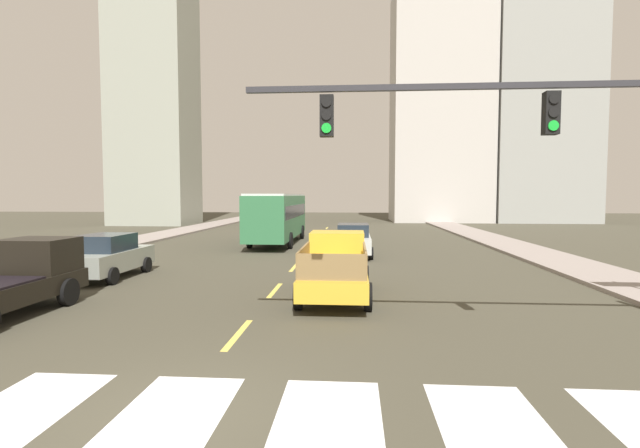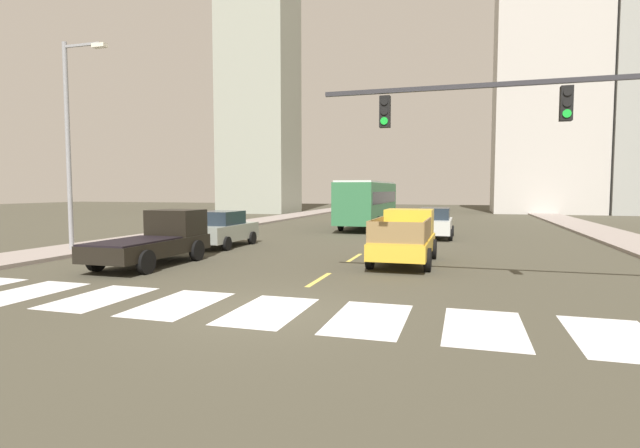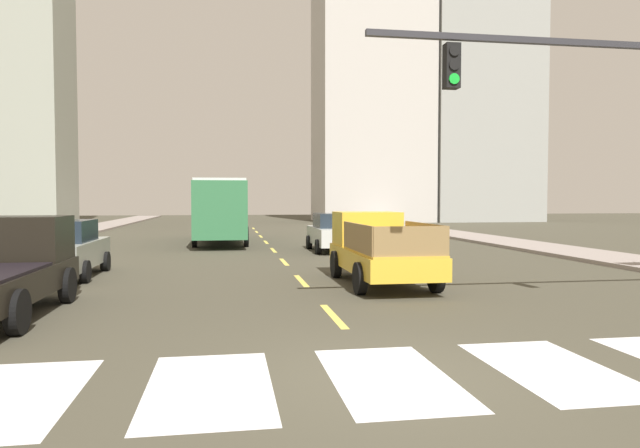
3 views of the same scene
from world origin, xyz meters
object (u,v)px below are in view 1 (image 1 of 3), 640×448
object	(u,v)px
pickup_dark	(9,281)
city_bus	(278,214)
pickup_stakebed	(336,266)
sedan_mid	(108,256)
sedan_far	(353,240)
traffic_signal_gantry	(618,142)

from	to	relation	value
pickup_dark	city_bus	xyz separation A→B (m)	(4.23, 18.80, 1.03)
pickup_stakebed	pickup_dark	size ratio (longest dim) A/B	1.00
pickup_stakebed	sedan_mid	world-z (taller)	pickup_stakebed
pickup_dark	sedan_far	distance (m)	15.74
sedan_far	traffic_signal_gantry	world-z (taller)	traffic_signal_gantry
pickup_dark	sedan_mid	xyz separation A→B (m)	(-0.28, 5.51, -0.06)
sedan_far	sedan_mid	world-z (taller)	same
traffic_signal_gantry	city_bus	bearing A→B (deg)	116.05
sedan_far	traffic_signal_gantry	xyz separation A→B (m)	(5.20, -14.89, 3.42)
city_bus	sedan_far	bearing A→B (deg)	-51.95
pickup_dark	sedan_mid	distance (m)	5.51
pickup_stakebed	sedan_far	world-z (taller)	pickup_stakebed
city_bus	traffic_signal_gantry	size ratio (longest dim) A/B	0.96
sedan_mid	traffic_signal_gantry	distance (m)	16.98
pickup_dark	pickup_stakebed	bearing A→B (deg)	17.75
sedan_far	sedan_mid	xyz separation A→B (m)	(-9.56, -7.21, 0.00)
pickup_stakebed	sedan_far	size ratio (longest dim) A/B	1.18
pickup_dark	sedan_far	world-z (taller)	pickup_dark
city_bus	pickup_dark	bearing A→B (deg)	-104.29
pickup_stakebed	pickup_dark	bearing A→B (deg)	-158.51
pickup_stakebed	traffic_signal_gantry	distance (m)	8.46
pickup_dark	traffic_signal_gantry	bearing A→B (deg)	-10.17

